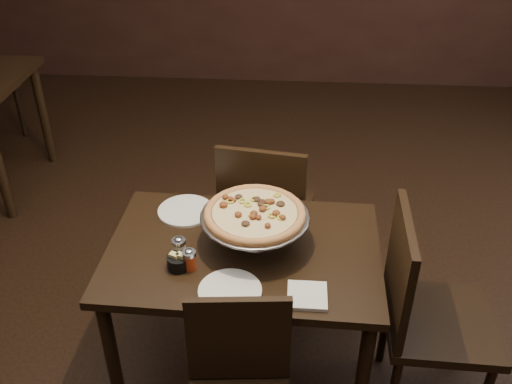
{
  "coord_description": "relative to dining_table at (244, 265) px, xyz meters",
  "views": [
    {
      "loc": [
        0.23,
        -1.93,
        2.23
      ],
      "look_at": [
        0.09,
        -0.02,
        0.97
      ],
      "focal_mm": 40.0,
      "sensor_mm": 36.0,
      "label": 1
    }
  ],
  "objects": [
    {
      "name": "packet_caddy",
      "position": [
        -0.25,
        -0.14,
        0.12
      ],
      "size": [
        0.09,
        0.09,
        0.07
      ],
      "rotation": [
        0.0,
        0.0,
        -0.42
      ],
      "color": "black",
      "rests_on": "dining_table"
    },
    {
      "name": "pepper_flake_shaker",
      "position": [
        -0.2,
        -0.14,
        0.14
      ],
      "size": [
        0.06,
        0.06,
        0.1
      ],
      "color": "#9A240E",
      "rests_on": "dining_table"
    },
    {
      "name": "chair_far",
      "position": [
        0.06,
        0.56,
        -0.11
      ],
      "size": [
        0.5,
        0.5,
        0.94
      ],
      "rotation": [
        0.0,
        0.0,
        2.99
      ],
      "color": "black",
      "rests_on": "ground"
    },
    {
      "name": "room",
      "position": [
        0.02,
        0.1,
        0.78
      ],
      "size": [
        6.04,
        7.04,
        2.84
      ],
      "color": "black",
      "rests_on": "ground"
    },
    {
      "name": "napkin_stack",
      "position": [
        0.27,
        -0.27,
        0.1
      ],
      "size": [
        0.15,
        0.15,
        0.02
      ],
      "primitive_type": "cube",
      "rotation": [
        0.0,
        0.0,
        -0.0
      ],
      "color": "silver",
      "rests_on": "dining_table"
    },
    {
      "name": "plate_left",
      "position": [
        -0.29,
        0.24,
        0.1
      ],
      "size": [
        0.25,
        0.25,
        0.01
      ],
      "primitive_type": "cylinder",
      "color": "silver",
      "rests_on": "dining_table"
    },
    {
      "name": "parmesan_shaker",
      "position": [
        -0.25,
        -0.08,
        0.14
      ],
      "size": [
        0.06,
        0.06,
        0.1
      ],
      "color": "#F5E9BF",
      "rests_on": "dining_table"
    },
    {
      "name": "plate_near",
      "position": [
        -0.03,
        -0.27,
        0.1
      ],
      "size": [
        0.24,
        0.24,
        0.01
      ],
      "primitive_type": "cylinder",
      "color": "silver",
      "rests_on": "dining_table"
    },
    {
      "name": "serving_spatula",
      "position": [
        0.16,
        -0.06,
        0.24
      ],
      "size": [
        0.12,
        0.12,
        0.02
      ],
      "rotation": [
        0.0,
        0.0,
        -0.3
      ],
      "color": "silver",
      "rests_on": "pizza_stand"
    },
    {
      "name": "chair_side",
      "position": [
        0.76,
        -0.12,
        -0.09
      ],
      "size": [
        0.47,
        0.47,
        0.97
      ],
      "rotation": [
        0.0,
        0.0,
        1.54
      ],
      "color": "black",
      "rests_on": "ground"
    },
    {
      "name": "dining_table",
      "position": [
        0.0,
        0.0,
        0.0
      ],
      "size": [
        1.16,
        0.79,
        0.71
      ],
      "rotation": [
        0.0,
        0.0,
        -0.03
      ],
      "color": "black",
      "rests_on": "ground"
    },
    {
      "name": "pizza_stand",
      "position": [
        0.05,
        0.04,
        0.25
      ],
      "size": [
        0.45,
        0.45,
        0.19
      ],
      "color": "silver",
      "rests_on": "dining_table"
    }
  ]
}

